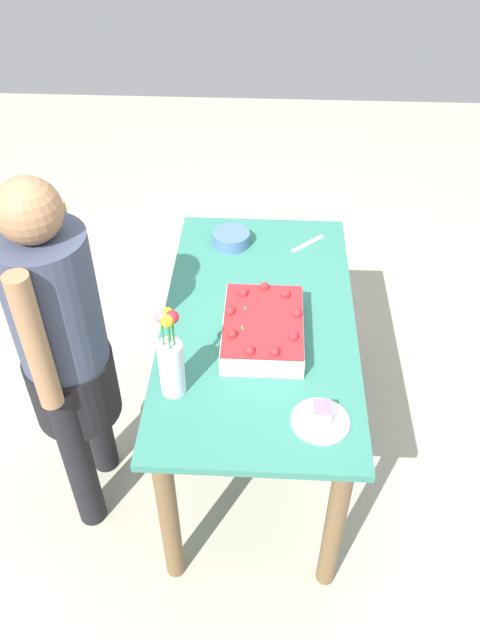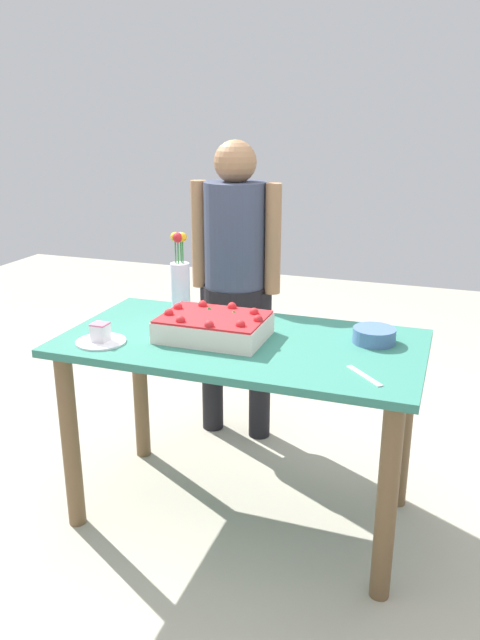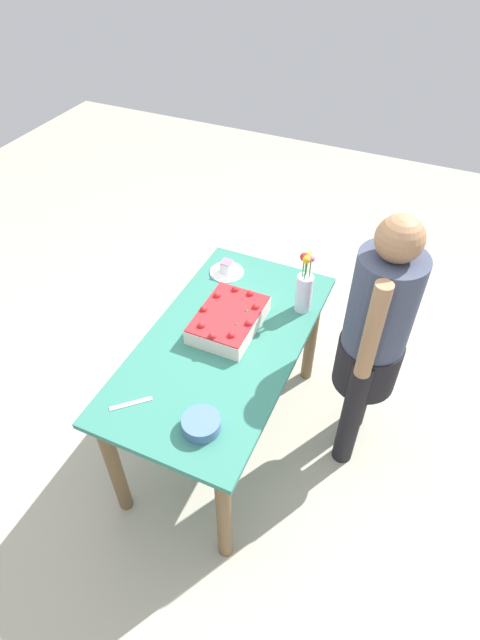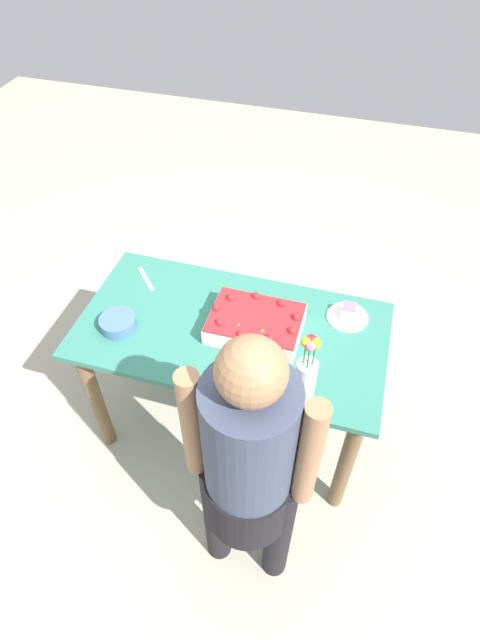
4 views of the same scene
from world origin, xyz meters
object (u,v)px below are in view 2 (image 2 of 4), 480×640
object	(u,v)px
fruit_bowl	(374,335)
sheet_cake	(214,326)
cake_knife	(364,376)
serving_plate_with_slice	(101,337)
person_standing	(235,275)
flower_vase	(180,279)

from	to	relation	value
fruit_bowl	sheet_cake	bearing A→B (deg)	-165.56
cake_knife	fruit_bowl	bearing A→B (deg)	-40.27
serving_plate_with_slice	person_standing	bearing A→B (deg)	75.54
fruit_bowl	person_standing	size ratio (longest dim) A/B	0.11
fruit_bowl	cake_knife	bearing A→B (deg)	-87.33
flower_vase	cake_knife	bearing A→B (deg)	-28.21
cake_knife	person_standing	bearing A→B (deg)	-1.40
cake_knife	flower_vase	size ratio (longest dim) A/B	0.53
flower_vase	person_standing	distance (m)	0.41
cake_knife	fruit_bowl	xyz separation A→B (m)	(-0.02, 0.33, 0.03)
flower_vase	person_standing	bearing A→B (deg)	73.68
person_standing	flower_vase	bearing A→B (deg)	-16.32
serving_plate_with_slice	fruit_bowl	bearing A→B (deg)	19.52
serving_plate_with_slice	person_standing	xyz separation A→B (m)	(0.23, 0.87, 0.05)
fruit_bowl	person_standing	world-z (taller)	person_standing
cake_knife	person_standing	xyz separation A→B (m)	(-0.76, 0.86, 0.07)
cake_knife	person_standing	distance (m)	1.15
cake_knife	flower_vase	bearing A→B (deg)	18.85
serving_plate_with_slice	flower_vase	size ratio (longest dim) A/B	0.55
fruit_bowl	serving_plate_with_slice	bearing A→B (deg)	-160.48
serving_plate_with_slice	person_standing	size ratio (longest dim) A/B	0.13
serving_plate_with_slice	person_standing	world-z (taller)	person_standing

